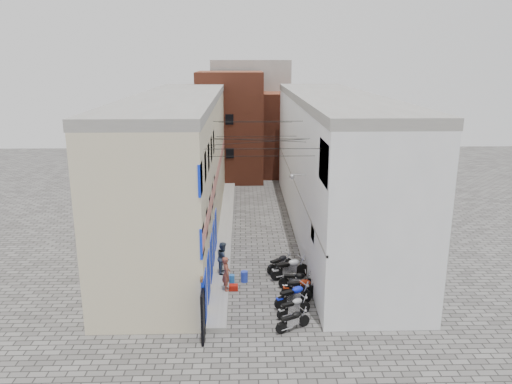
{
  "coord_description": "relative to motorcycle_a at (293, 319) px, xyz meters",
  "views": [
    {
      "loc": [
        -0.86,
        -18.73,
        11.21
      ],
      "look_at": [
        -0.04,
        11.7,
        3.0
      ],
      "focal_mm": 35.0,
      "sensor_mm": 36.0,
      "label": 1
    }
  ],
  "objects": [
    {
      "name": "motorcycle_c",
      "position": [
        0.24,
        2.11,
        0.09
      ],
      "size": [
        2.07,
        1.44,
        1.16
      ],
      "primitive_type": null,
      "rotation": [
        0.0,
        0.0,
        -1.12
      ],
      "color": "#0E21DA",
      "rests_on": "ground"
    },
    {
      "name": "building_far_brick_left",
      "position": [
        -3.22,
        27.79,
        4.51
      ],
      "size": [
        6.0,
        6.0,
        10.0
      ],
      "primitive_type": "cube",
      "color": "brown",
      "rests_on": "ground"
    },
    {
      "name": "person_a",
      "position": [
        -2.92,
        3.37,
        0.62
      ],
      "size": [
        0.49,
        0.67,
        1.71
      ],
      "primitive_type": "imported",
      "rotation": [
        0.0,
        0.0,
        1.7
      ],
      "color": "brown",
      "rests_on": "plinth"
    },
    {
      "name": "person_b",
      "position": [
        -3.14,
        5.4,
        0.61
      ],
      "size": [
        0.65,
        0.83,
        1.69
      ],
      "primitive_type": "imported",
      "rotation": [
        0.0,
        0.0,
        1.58
      ],
      "color": "#343F4F",
      "rests_on": "plinth"
    },
    {
      "name": "motorcycle_g",
      "position": [
        -0.11,
        6.04,
        0.04
      ],
      "size": [
        1.77,
        1.6,
        1.05
      ],
      "primitive_type": null,
      "rotation": [
        0.0,
        0.0,
        -0.88
      ],
      "color": "black",
      "rests_on": "ground"
    },
    {
      "name": "red_crate",
      "position": [
        -2.59,
        3.84,
        -0.35
      ],
      "size": [
        0.45,
        0.34,
        0.27
      ],
      "primitive_type": "cube",
      "rotation": [
        0.0,
        0.0,
        0.03
      ],
      "color": "#A3160B",
      "rests_on": "ground"
    },
    {
      "name": "ground",
      "position": [
        -1.22,
        -0.21,
        -0.49
      ],
      "size": [
        90.0,
        90.0,
        0.0
      ],
      "primitive_type": "plane",
      "color": "#52504D",
      "rests_on": "ground"
    },
    {
      "name": "motorcycle_d",
      "position": [
        0.68,
        3.01,
        0.06
      ],
      "size": [
        1.93,
        0.69,
        1.1
      ],
      "primitive_type": null,
      "rotation": [
        0.0,
        0.0,
        -1.52
      ],
      "color": "#A0260B",
      "rests_on": "ground"
    },
    {
      "name": "water_jug_near",
      "position": [
        -2.69,
        4.63,
        -0.26
      ],
      "size": [
        0.29,
        0.29,
        0.45
      ],
      "primitive_type": "cylinder",
      "rotation": [
        0.0,
        0.0,
        0.02
      ],
      "color": "blue",
      "rests_on": "ground"
    },
    {
      "name": "building_far_brick_right",
      "position": [
        1.78,
        29.79,
        3.51
      ],
      "size": [
        5.0,
        6.0,
        8.0
      ],
      "primitive_type": "cube",
      "color": "brown",
      "rests_on": "ground"
    },
    {
      "name": "overhead_wires",
      "position": [
        -1.22,
        7.44,
        6.64
      ],
      "size": [
        5.8,
        13.02,
        1.32
      ],
      "color": "black",
      "rests_on": "ground"
    },
    {
      "name": "motorcycle_a",
      "position": [
        0.0,
        0.0,
        0.0
      ],
      "size": [
        1.73,
        1.26,
        0.97
      ],
      "primitive_type": null,
      "rotation": [
        0.0,
        0.0,
        -1.08
      ],
      "color": "black",
      "rests_on": "ground"
    },
    {
      "name": "plinth",
      "position": [
        -3.27,
        12.79,
        -0.36
      ],
      "size": [
        0.9,
        26.0,
        0.25
      ],
      "primitive_type": "cube",
      "color": "gray",
      "rests_on": "ground"
    },
    {
      "name": "building_left",
      "position": [
        -6.2,
        12.74,
        4.01
      ],
      "size": [
        5.1,
        27.0,
        9.0
      ],
      "color": "beige",
      "rests_on": "ground"
    },
    {
      "name": "motorcycle_f",
      "position": [
        0.34,
        5.14,
        0.14
      ],
      "size": [
        2.28,
        1.35,
        1.26
      ],
      "primitive_type": null,
      "rotation": [
        0.0,
        0.0,
        -1.24
      ],
      "color": "#A7A7AC",
      "rests_on": "ground"
    },
    {
      "name": "water_jug_far",
      "position": [
        -2.05,
        4.78,
        -0.2
      ],
      "size": [
        0.48,
        0.48,
        0.57
      ],
      "primitive_type": "cylinder",
      "rotation": [
        0.0,
        0.0,
        0.39
      ],
      "color": "blue",
      "rests_on": "ground"
    },
    {
      "name": "building_far_concrete",
      "position": [
        -1.22,
        33.79,
        5.01
      ],
      "size": [
        8.0,
        5.0,
        11.0
      ],
      "primitive_type": "cube",
      "color": "gray",
      "rests_on": "ground"
    },
    {
      "name": "motorcycle_e",
      "position": [
        0.55,
        3.92,
        0.03
      ],
      "size": [
        1.82,
        0.69,
        1.03
      ],
      "primitive_type": null,
      "rotation": [
        0.0,
        0.0,
        -1.64
      ],
      "color": "black",
      "rests_on": "ground"
    },
    {
      "name": "building_right",
      "position": [
        3.78,
        12.79,
        4.02
      ],
      "size": [
        5.94,
        26.0,
        9.0
      ],
      "color": "silver",
      "rests_on": "ground"
    },
    {
      "name": "far_shopfront",
      "position": [
        -1.22,
        24.99,
        0.71
      ],
      "size": [
        2.0,
        0.3,
        2.4
      ],
      "primitive_type": "cube",
      "color": "black",
      "rests_on": "ground"
    },
    {
      "name": "motorcycle_b",
      "position": [
        0.15,
        1.17,
        0.01
      ],
      "size": [
        1.78,
        1.28,
        1.0
      ],
      "primitive_type": null,
      "rotation": [
        0.0,
        0.0,
        -1.09
      ],
      "color": "#A0A1A5",
      "rests_on": "ground"
    }
  ]
}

